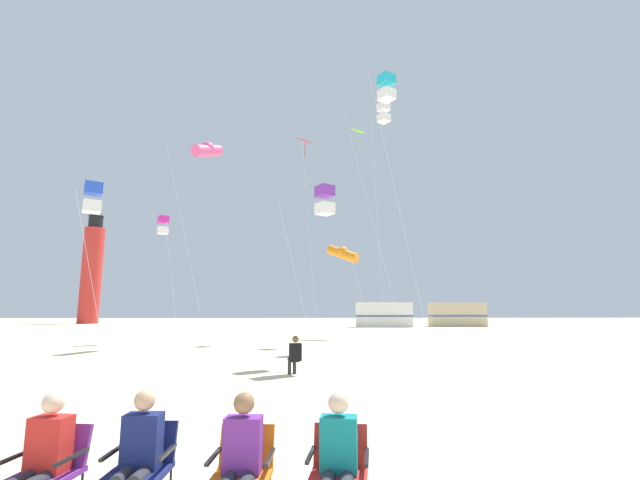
{
  "coord_description": "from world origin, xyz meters",
  "views": [
    {
      "loc": [
        0.67,
        -7.67,
        1.92
      ],
      "look_at": [
        1.47,
        8.75,
        4.58
      ],
      "focal_mm": 24.35,
      "sensor_mm": 36.0,
      "label": 1
    }
  ],
  "objects_px": {
    "spectator_orange_chair": "(241,457)",
    "kite_tube_orange": "(343,253)",
    "kite_flyer_standing": "(295,354)",
    "kite_diamond_scarlet": "(305,151)",
    "spectator_navy_chair": "(138,452)",
    "lighthouse_distant": "(92,269)",
    "camp_chair_purple": "(52,464)",
    "spectator_red_chair": "(338,456)",
    "camp_chair_orange": "(244,465)",
    "camp_chair_navy": "(143,460)",
    "kite_tube_rainbow": "(207,150)",
    "camp_chair_red": "(339,464)",
    "rv_van_white": "(384,315)",
    "kite_box_white": "(384,113)",
    "rv_van_tan": "(457,315)",
    "kite_diamond_lime": "(360,141)",
    "kite_box_blue": "(93,198)",
    "kite_box_magenta": "(163,225)",
    "kite_box_cyan": "(387,88)",
    "kite_box_violet": "(325,200)",
    "spectator_purple_chair": "(42,456)"
  },
  "relations": [
    {
      "from": "spectator_red_chair",
      "to": "kite_box_cyan",
      "type": "height_order",
      "value": "kite_box_cyan"
    },
    {
      "from": "kite_tube_rainbow",
      "to": "kite_diamond_scarlet",
      "type": "height_order",
      "value": "kite_diamond_scarlet"
    },
    {
      "from": "spectator_orange_chair",
      "to": "kite_tube_orange",
      "type": "xyz_separation_m",
      "value": [
        3.65,
        26.59,
        5.35
      ]
    },
    {
      "from": "lighthouse_distant",
      "to": "kite_box_blue",
      "type": "bearing_deg",
      "value": -65.11
    },
    {
      "from": "spectator_red_chair",
      "to": "kite_tube_rainbow",
      "type": "relative_size",
      "value": 0.1
    },
    {
      "from": "spectator_red_chair",
      "to": "kite_tube_rainbow",
      "type": "distance_m",
      "value": 24.03
    },
    {
      "from": "spectator_navy_chair",
      "to": "kite_box_cyan",
      "type": "bearing_deg",
      "value": 70.34
    },
    {
      "from": "spectator_orange_chair",
      "to": "kite_tube_orange",
      "type": "distance_m",
      "value": 27.37
    },
    {
      "from": "kite_diamond_lime",
      "to": "kite_box_white",
      "type": "relative_size",
      "value": 1.0
    },
    {
      "from": "kite_flyer_standing",
      "to": "kite_box_cyan",
      "type": "height_order",
      "value": "kite_box_cyan"
    },
    {
      "from": "camp_chair_purple",
      "to": "spectator_orange_chair",
      "type": "relative_size",
      "value": 0.71
    },
    {
      "from": "kite_tube_orange",
      "to": "kite_box_white",
      "type": "bearing_deg",
      "value": -75.58
    },
    {
      "from": "kite_flyer_standing",
      "to": "lighthouse_distant",
      "type": "relative_size",
      "value": 0.07
    },
    {
      "from": "rv_van_white",
      "to": "kite_flyer_standing",
      "type": "bearing_deg",
      "value": -100.33
    },
    {
      "from": "kite_box_violet",
      "to": "kite_diamond_lime",
      "type": "bearing_deg",
      "value": 74.43
    },
    {
      "from": "rv_van_white",
      "to": "kite_box_white",
      "type": "bearing_deg",
      "value": -95.76
    },
    {
      "from": "spectator_orange_chair",
      "to": "rv_van_white",
      "type": "distance_m",
      "value": 47.46
    },
    {
      "from": "camp_chair_purple",
      "to": "camp_chair_orange",
      "type": "xyz_separation_m",
      "value": [
        1.8,
        -0.11,
        0.0
      ]
    },
    {
      "from": "camp_chair_orange",
      "to": "kite_tube_orange",
      "type": "distance_m",
      "value": 27.26
    },
    {
      "from": "spectator_navy_chair",
      "to": "lighthouse_distant",
      "type": "xyz_separation_m",
      "value": [
        -28.96,
        60.68,
        7.22
      ]
    },
    {
      "from": "kite_diamond_scarlet",
      "to": "camp_chair_navy",
      "type": "bearing_deg",
      "value": -94.34
    },
    {
      "from": "kite_flyer_standing",
      "to": "kite_diamond_scarlet",
      "type": "distance_m",
      "value": 19.86
    },
    {
      "from": "kite_diamond_lime",
      "to": "kite_box_blue",
      "type": "distance_m",
      "value": 17.58
    },
    {
      "from": "camp_chair_red",
      "to": "kite_flyer_standing",
      "type": "height_order",
      "value": "kite_flyer_standing"
    },
    {
      "from": "kite_box_white",
      "to": "spectator_purple_chair",
      "type": "bearing_deg",
      "value": -110.32
    },
    {
      "from": "spectator_red_chair",
      "to": "camp_chair_orange",
      "type": "bearing_deg",
      "value": 179.75
    },
    {
      "from": "spectator_red_chair",
      "to": "kite_box_cyan",
      "type": "relative_size",
      "value": 0.1
    },
    {
      "from": "camp_chair_red",
      "to": "kite_flyer_standing",
      "type": "relative_size",
      "value": 0.71
    },
    {
      "from": "kite_diamond_lime",
      "to": "kite_diamond_scarlet",
      "type": "relative_size",
      "value": 1.01
    },
    {
      "from": "kite_tube_orange",
      "to": "rv_van_white",
      "type": "xyz_separation_m",
      "value": [
        6.71,
        19.72,
        -4.57
      ]
    },
    {
      "from": "camp_chair_navy",
      "to": "spectator_orange_chair",
      "type": "relative_size",
      "value": 0.71
    },
    {
      "from": "kite_flyer_standing",
      "to": "kite_box_white",
      "type": "height_order",
      "value": "kite_box_white"
    },
    {
      "from": "kite_flyer_standing",
      "to": "camp_chair_orange",
      "type": "bearing_deg",
      "value": 70.58
    },
    {
      "from": "kite_box_cyan",
      "to": "rv_van_white",
      "type": "bearing_deg",
      "value": 79.56
    },
    {
      "from": "camp_chair_navy",
      "to": "kite_tube_rainbow",
      "type": "relative_size",
      "value": 0.07
    },
    {
      "from": "kite_diamond_lime",
      "to": "lighthouse_distant",
      "type": "distance_m",
      "value": 51.39
    },
    {
      "from": "spectator_red_chair",
      "to": "lighthouse_distant",
      "type": "height_order",
      "value": "lighthouse_distant"
    },
    {
      "from": "spectator_red_chair",
      "to": "kite_box_violet",
      "type": "xyz_separation_m",
      "value": [
        0.61,
        12.26,
        5.55
      ]
    },
    {
      "from": "spectator_navy_chair",
      "to": "spectator_red_chair",
      "type": "bearing_deg",
      "value": -3.77
    },
    {
      "from": "rv_van_white",
      "to": "kite_diamond_lime",
      "type": "bearing_deg",
      "value": -99.41
    },
    {
      "from": "camp_chair_red",
      "to": "rv_van_tan",
      "type": "distance_m",
      "value": 50.57
    },
    {
      "from": "kite_flyer_standing",
      "to": "kite_diamond_scarlet",
      "type": "xyz_separation_m",
      "value": [
        0.49,
        15.54,
        12.35
      ]
    },
    {
      "from": "camp_chair_purple",
      "to": "rv_van_white",
      "type": "distance_m",
      "value": 47.65
    },
    {
      "from": "kite_flyer_standing",
      "to": "spectator_purple_chair",
      "type": "bearing_deg",
      "value": 59.42
    },
    {
      "from": "kite_diamond_scarlet",
      "to": "rv_van_tan",
      "type": "xyz_separation_m",
      "value": [
        18.43,
        22.44,
        -11.58
      ]
    },
    {
      "from": "kite_box_magenta",
      "to": "spectator_red_chair",
      "type": "bearing_deg",
      "value": -68.82
    },
    {
      "from": "spectator_navy_chair",
      "to": "spectator_red_chair",
      "type": "relative_size",
      "value": 1.0
    },
    {
      "from": "camp_chair_orange",
      "to": "kite_diamond_lime",
      "type": "height_order",
      "value": "kite_diamond_lime"
    },
    {
      "from": "spectator_purple_chair",
      "to": "kite_box_violet",
      "type": "xyz_separation_m",
      "value": [
        3.3,
        12.13,
        5.55
      ]
    },
    {
      "from": "camp_chair_purple",
      "to": "kite_flyer_standing",
      "type": "relative_size",
      "value": 0.71
    }
  ]
}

